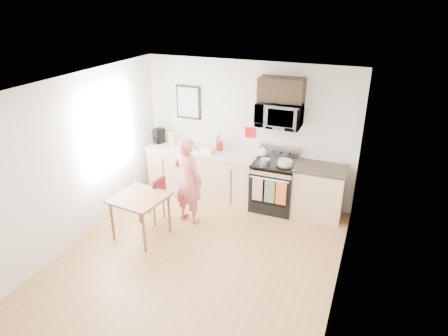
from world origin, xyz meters
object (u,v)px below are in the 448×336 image
at_px(person, 188,180).
at_px(cake, 285,163).
at_px(range, 274,187).
at_px(microwave, 279,114).
at_px(dining_table, 140,201).
at_px(chair, 156,194).

relative_size(person, cake, 5.11).
bearing_deg(person, range, -128.71).
distance_m(microwave, dining_table, 2.74).
height_order(microwave, person, microwave).
relative_size(person, chair, 1.82).
bearing_deg(person, chair, 41.33).
bearing_deg(person, dining_table, 70.80).
xyz_separation_m(range, cake, (0.20, -0.11, 0.54)).
bearing_deg(cake, person, -149.31).
distance_m(microwave, cake, 0.84).
relative_size(microwave, person, 0.49).
distance_m(range, chair, 2.11).
relative_size(microwave, chair, 0.89).
xyz_separation_m(dining_table, chair, (0.00, 0.49, -0.10)).
bearing_deg(range, chair, -144.85).
height_order(range, microwave, microwave).
bearing_deg(microwave, cake, -47.00).
bearing_deg(dining_table, microwave, 46.38).
height_order(chair, cake, cake).
distance_m(range, cake, 0.58).
distance_m(dining_table, chair, 0.50).
height_order(range, person, person).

